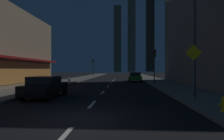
# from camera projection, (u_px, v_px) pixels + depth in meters

# --- Properties ---
(ground_plane) EXTENTS (78.00, 136.00, 0.10)m
(ground_plane) POSITION_uv_depth(u_px,v_px,m) (115.00, 79.00, 38.90)
(ground_plane) COLOR black
(sidewalk_right) EXTENTS (4.00, 76.00, 0.15)m
(sidewalk_right) POSITION_uv_depth(u_px,v_px,m) (148.00, 78.00, 38.48)
(sidewalk_right) COLOR #605E59
(sidewalk_right) RESTS_ON ground
(sidewalk_left) EXTENTS (4.00, 76.00, 0.15)m
(sidewalk_left) POSITION_uv_depth(u_px,v_px,m) (82.00, 78.00, 39.32)
(sidewalk_left) COLOR #605E59
(sidewalk_left) RESTS_ON ground
(lane_marking_center) EXTENTS (0.16, 33.40, 0.01)m
(lane_marking_center) POSITION_uv_depth(u_px,v_px,m) (108.00, 86.00, 20.54)
(lane_marking_center) COLOR silver
(lane_marking_center) RESTS_ON ground
(skyscraper_distant_tall) EXTENTS (5.65, 7.82, 51.33)m
(skyscraper_distant_tall) POSITION_uv_depth(u_px,v_px,m) (118.00, 39.00, 145.17)
(skyscraper_distant_tall) COLOR #5F5A47
(skyscraper_distant_tall) RESTS_ON ground
(skyscraper_distant_mid) EXTENTS (5.95, 5.69, 63.13)m
(skyscraper_distant_mid) POSITION_uv_depth(u_px,v_px,m) (132.00, 32.00, 146.65)
(skyscraper_distant_mid) COLOR #65604C
(skyscraper_distant_mid) RESTS_ON ground
(skyscraper_distant_short) EXTENTS (6.56, 7.15, 66.00)m
(skyscraper_distant_short) POSITION_uv_depth(u_px,v_px,m) (150.00, 33.00, 158.80)
(skyscraper_distant_short) COLOR #2E2C22
(skyscraper_distant_short) RESTS_ON ground
(skyscraper_distant_slender) EXTENTS (6.11, 8.24, 37.84)m
(skyscraper_distant_slender) POSITION_uv_depth(u_px,v_px,m) (178.00, 43.00, 120.87)
(skyscraper_distant_slender) COLOR #524E3D
(skyscraper_distant_slender) RESTS_ON ground
(car_parked_near) EXTENTS (1.98, 4.24, 1.45)m
(car_parked_near) POSITION_uv_depth(u_px,v_px,m) (45.00, 87.00, 12.54)
(car_parked_near) COLOR black
(car_parked_near) RESTS_ON ground
(car_parked_far) EXTENTS (1.98, 4.24, 1.45)m
(car_parked_far) POSITION_uv_depth(u_px,v_px,m) (135.00, 77.00, 29.57)
(car_parked_far) COLOR #1E722D
(car_parked_far) RESTS_ON ground
(fire_hydrant_yellow_near) EXTENTS (0.42, 0.30, 0.65)m
(fire_hydrant_yellow_near) POSITION_uv_depth(u_px,v_px,m) (224.00, 105.00, 7.65)
(fire_hydrant_yellow_near) COLOR yellow
(fire_hydrant_yellow_near) RESTS_ON sidewalk_right
(fire_hydrant_far_left) EXTENTS (0.42, 0.30, 0.65)m
(fire_hydrant_far_left) POSITION_uv_depth(u_px,v_px,m) (69.00, 80.00, 25.85)
(fire_hydrant_far_left) COLOR #B2B2B2
(fire_hydrant_far_left) RESTS_ON sidewalk_left
(traffic_light_near_right) EXTENTS (0.32, 0.48, 4.20)m
(traffic_light_near_right) POSITION_uv_depth(u_px,v_px,m) (154.00, 59.00, 22.33)
(traffic_light_near_right) COLOR #2D2D2D
(traffic_light_near_right) RESTS_ON sidewalk_right
(traffic_light_far_left) EXTENTS (0.32, 0.48, 4.20)m
(traffic_light_far_left) POSITION_uv_depth(u_px,v_px,m) (93.00, 64.00, 44.20)
(traffic_light_far_left) COLOR #2D2D2D
(traffic_light_far_left) RESTS_ON sidewalk_left
(street_lamp_right) EXTENTS (1.96, 0.56, 6.58)m
(street_lamp_right) POSITION_uv_depth(u_px,v_px,m) (182.00, 20.00, 11.62)
(street_lamp_right) COLOR #38383D
(street_lamp_right) RESTS_ON sidewalk_right
(pedestrian_crossing_sign) EXTENTS (0.91, 0.08, 3.15)m
(pedestrian_crossing_sign) POSITION_uv_depth(u_px,v_px,m) (193.00, 68.00, 10.23)
(pedestrian_crossing_sign) COLOR slate
(pedestrian_crossing_sign) RESTS_ON sidewalk_right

